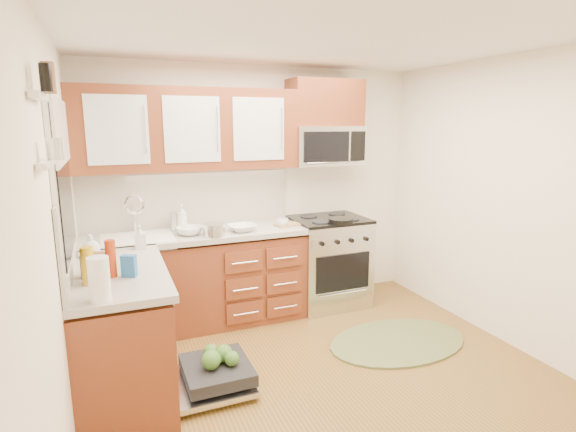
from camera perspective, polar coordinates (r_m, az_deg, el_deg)
name	(u,v)px	position (r m, az deg, el deg)	size (l,w,h in m)	color
floor	(334,385)	(3.63, 5.84, -20.55)	(3.50, 3.50, 0.00)	brown
ceiling	(342,33)	(3.12, 6.87, 22.13)	(3.50, 3.50, 0.00)	white
wall_back	(258,189)	(4.73, -3.83, 3.40)	(3.50, 0.04, 2.50)	white
wall_left	(57,249)	(2.79, -27.25, -3.77)	(0.04, 3.50, 2.50)	white
wall_right	(522,206)	(4.25, 27.54, 1.15)	(0.04, 3.50, 2.50)	white
base_cabinet_back	(198,282)	(4.47, -11.38, -8.22)	(2.05, 0.60, 0.85)	brown
base_cabinet_left	(122,337)	(3.55, -20.30, -14.16)	(0.60, 1.25, 0.85)	brown
countertop_back	(196,235)	(4.32, -11.61, -2.34)	(2.07, 0.64, 0.05)	#A4A096
countertop_left	(119,274)	(3.38, -20.71, -6.86)	(0.64, 1.27, 0.05)	#A4A096
backsplash_back	(189,198)	(4.55, -12.47, 2.30)	(2.05, 0.02, 0.57)	beige
backsplash_left	(68,234)	(3.31, -26.20, -2.12)	(0.02, 1.25, 0.57)	beige
upper_cabinets	(189,129)	(4.33, -12.49, 10.69)	(2.05, 0.35, 0.75)	brown
cabinet_over_mw	(325,103)	(4.78, 4.71, 14.11)	(0.76, 0.35, 0.47)	brown
range	(328,261)	(4.87, 5.15, -5.73)	(0.76, 0.64, 0.95)	silver
microwave	(325,146)	(4.76, 4.76, 8.89)	(0.76, 0.38, 0.40)	silver
sink	(139,251)	(4.27, -18.45, -4.27)	(0.62, 0.50, 0.26)	white
dishwasher	(212,376)	(3.56, -9.67, -19.43)	(0.70, 0.60, 0.20)	silver
window	(62,184)	(3.23, -26.77, 3.66)	(0.03, 1.05, 1.05)	white
window_blind	(61,132)	(3.20, -26.87, 9.54)	(0.02, 0.96, 0.40)	white
shelf_upper	(39,96)	(2.36, -29.05, 13.15)	(0.04, 0.40, 0.03)	white
shelf_lower	(46,163)	(2.36, -28.33, 5.90)	(0.04, 0.40, 0.03)	white
rug	(398,341)	(4.30, 13.76, -15.22)	(1.30, 0.84, 0.02)	olive
skillet	(341,221)	(4.53, 6.71, -0.58)	(0.24, 0.24, 0.05)	black
stock_pot	(214,230)	(4.12, -9.39, -1.74)	(0.20, 0.20, 0.12)	silver
cutting_board	(288,225)	(4.49, -0.04, -1.12)	(0.25, 0.16, 0.02)	tan
canister	(176,221)	(4.41, -14.00, -0.64)	(0.11, 0.11, 0.18)	silver
paper_towel_roll	(99,279)	(2.81, -22.85, -7.40)	(0.12, 0.12, 0.26)	white
mustard_bottle	(88,266)	(3.12, -24.08, -5.81)	(0.08, 0.08, 0.24)	gold
red_bottle	(111,259)	(3.21, -21.57, -5.07)	(0.07, 0.07, 0.25)	#A92E0E
wooden_box	(96,265)	(3.27, -23.25, -5.77)	(0.16, 0.11, 0.16)	brown
blue_carton	(129,266)	(3.19, -19.54, -5.99)	(0.09, 0.06, 0.15)	#235CA3
bowl_a	(242,228)	(4.28, -5.85, -1.52)	(0.26, 0.26, 0.06)	#999999
bowl_b	(190,231)	(4.22, -12.39, -1.86)	(0.24, 0.24, 0.07)	#999999
cup	(283,223)	(4.43, -0.65, -0.84)	(0.11, 0.11, 0.09)	#999999
soap_bottle_a	(182,218)	(4.32, -13.30, -0.30)	(0.10, 0.10, 0.26)	#999999
soap_bottle_b	(140,237)	(3.86, -18.27, -2.54)	(0.09, 0.09, 0.19)	#999999
soap_bottle_c	(91,245)	(3.78, -23.78, -3.42)	(0.13, 0.13, 0.17)	#999999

